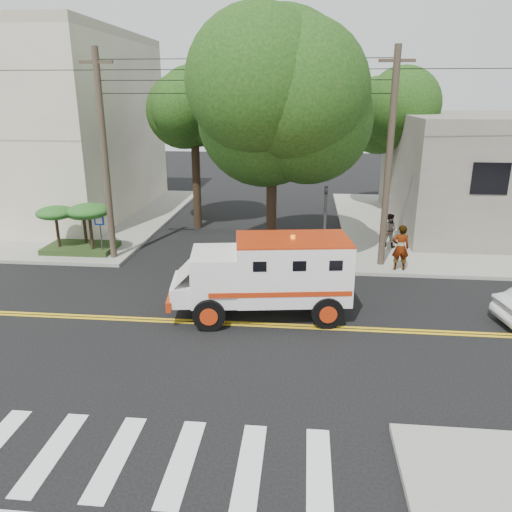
# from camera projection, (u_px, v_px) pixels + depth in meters

# --- Properties ---
(ground) EXTENTS (100.00, 100.00, 0.00)m
(ground) POSITION_uv_depth(u_px,v_px,m) (211.00, 323.00, 16.45)
(ground) COLOR black
(ground) RESTS_ON ground
(sidewalk_ne) EXTENTS (17.00, 17.00, 0.15)m
(sidewalk_ne) POSITION_uv_depth(u_px,v_px,m) (493.00, 227.00, 27.91)
(sidewalk_ne) COLOR gray
(sidewalk_ne) RESTS_ON ground
(sidewalk_nw) EXTENTS (17.00, 17.00, 0.15)m
(sidewalk_nw) POSITION_uv_depth(u_px,v_px,m) (35.00, 216.00, 30.47)
(sidewalk_nw) COLOR gray
(sidewalk_nw) RESTS_ON ground
(building_left) EXTENTS (16.00, 14.00, 10.00)m
(building_left) POSITION_uv_depth(u_px,v_px,m) (5.00, 128.00, 30.50)
(building_left) COLOR #B9AE97
(building_left) RESTS_ON sidewalk_nw
(utility_pole_left) EXTENTS (0.28, 0.28, 9.00)m
(utility_pole_left) POSITION_uv_depth(u_px,v_px,m) (105.00, 160.00, 21.25)
(utility_pole_left) COLOR #382D23
(utility_pole_left) RESTS_ON ground
(utility_pole_right) EXTENTS (0.28, 0.28, 9.00)m
(utility_pole_right) POSITION_uv_depth(u_px,v_px,m) (389.00, 163.00, 20.31)
(utility_pole_right) COLOR #382D23
(utility_pole_right) RESTS_ON ground
(tree_main) EXTENTS (6.08, 5.70, 9.85)m
(tree_main) POSITION_uv_depth(u_px,v_px,m) (283.00, 93.00, 19.90)
(tree_main) COLOR black
(tree_main) RESTS_ON ground
(tree_left) EXTENTS (4.48, 4.20, 7.70)m
(tree_left) POSITION_uv_depth(u_px,v_px,m) (199.00, 123.00, 26.07)
(tree_left) COLOR black
(tree_left) RESTS_ON ground
(tree_right) EXTENTS (4.80, 4.50, 8.20)m
(tree_right) POSITION_uv_depth(u_px,v_px,m) (411.00, 113.00, 28.63)
(tree_right) COLOR black
(tree_right) RESTS_ON ground
(traffic_signal) EXTENTS (0.15, 0.18, 3.60)m
(traffic_signal) POSITION_uv_depth(u_px,v_px,m) (325.00, 219.00, 20.69)
(traffic_signal) COLOR #3F3F42
(traffic_signal) RESTS_ON ground
(accessibility_sign) EXTENTS (0.45, 0.10, 2.02)m
(accessibility_sign) POSITION_uv_depth(u_px,v_px,m) (100.00, 229.00, 22.45)
(accessibility_sign) COLOR #3F3F42
(accessibility_sign) RESTS_ON ground
(palm_planter) EXTENTS (3.52, 2.63, 2.36)m
(palm_planter) POSITION_uv_depth(u_px,v_px,m) (78.00, 220.00, 22.91)
(palm_planter) COLOR #1E3314
(palm_planter) RESTS_ON sidewalk_nw
(armored_truck) EXTENTS (6.19, 3.09, 2.71)m
(armored_truck) POSITION_uv_depth(u_px,v_px,m) (269.00, 272.00, 16.56)
(armored_truck) COLOR white
(armored_truck) RESTS_ON ground
(pedestrian_a) EXTENTS (0.71, 0.47, 1.93)m
(pedestrian_a) POSITION_uv_depth(u_px,v_px,m) (401.00, 248.00, 20.64)
(pedestrian_a) COLOR gray
(pedestrian_a) RESTS_ON sidewalk_ne
(pedestrian_b) EXTENTS (0.98, 0.90, 1.62)m
(pedestrian_b) POSITION_uv_depth(u_px,v_px,m) (389.00, 230.00, 23.87)
(pedestrian_b) COLOR gray
(pedestrian_b) RESTS_ON sidewalk_ne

